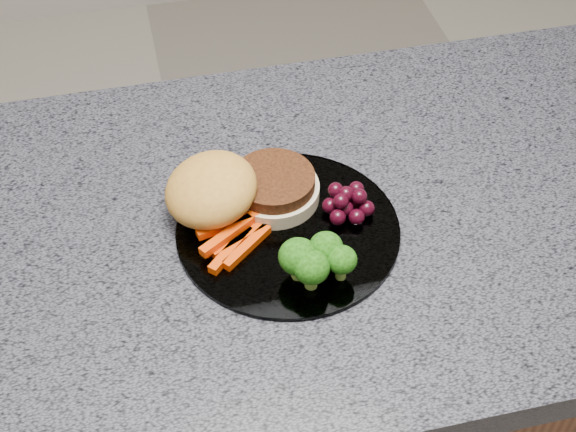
{
  "coord_description": "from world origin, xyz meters",
  "views": [
    {
      "loc": [
        -0.08,
        -0.64,
        1.59
      ],
      "look_at": [
        0.07,
        -0.02,
        0.93
      ],
      "focal_mm": 50.0,
      "sensor_mm": 36.0,
      "label": 1
    }
  ],
  "objects_px": {
    "island_cabinet": "(244,428)",
    "grape_bunch": "(348,202)",
    "burger": "(234,191)",
    "plate": "(288,230)"
  },
  "relations": [
    {
      "from": "island_cabinet",
      "to": "grape_bunch",
      "type": "height_order",
      "value": "grape_bunch"
    },
    {
      "from": "burger",
      "to": "island_cabinet",
      "type": "bearing_deg",
      "value": -131.51
    },
    {
      "from": "plate",
      "to": "grape_bunch",
      "type": "xyz_separation_m",
      "value": [
        0.07,
        0.01,
        0.02
      ]
    },
    {
      "from": "island_cabinet",
      "to": "grape_bunch",
      "type": "relative_size",
      "value": 18.83
    },
    {
      "from": "island_cabinet",
      "to": "burger",
      "type": "height_order",
      "value": "burger"
    },
    {
      "from": "plate",
      "to": "burger",
      "type": "relative_size",
      "value": 1.24
    },
    {
      "from": "burger",
      "to": "grape_bunch",
      "type": "bearing_deg",
      "value": -31.16
    },
    {
      "from": "burger",
      "to": "plate",
      "type": "bearing_deg",
      "value": -57.15
    },
    {
      "from": "island_cabinet",
      "to": "burger",
      "type": "distance_m",
      "value": 0.5
    },
    {
      "from": "plate",
      "to": "grape_bunch",
      "type": "relative_size",
      "value": 4.08
    }
  ]
}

